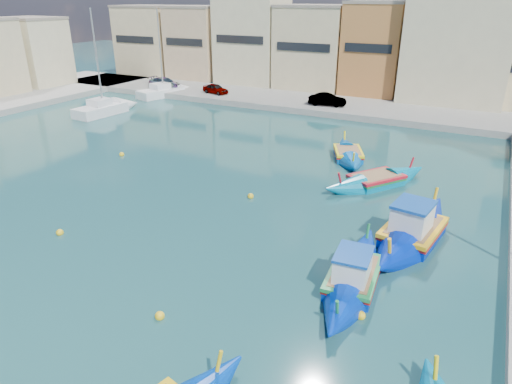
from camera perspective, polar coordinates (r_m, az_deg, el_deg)
The scene contains 12 objects.
ground at distance 22.24m, azimuth -16.64°, elevation -6.87°, with size 160.00×160.00×0.00m, color #174045.
north_quay at distance 48.65m, azimuth 10.21°, elevation 10.50°, with size 80.00×8.00×0.60m, color gray.
north_townhouses at distance 53.56m, azimuth 20.21°, elevation 15.75°, with size 83.20×7.87×10.19m.
church_block at distance 53.57m, azimuth 24.52°, elevation 18.83°, with size 10.00×10.00×19.10m.
parked_cars at distance 52.64m, azimuth -4.55°, elevation 12.75°, with size 24.53×2.11×1.24m.
luzzu_turquoise_cabin at distance 19.18m, azimuth 12.04°, elevation -10.46°, with size 2.51×8.44×2.67m.
luzzu_blue_cabin at distance 23.15m, azimuth 18.98°, elevation -4.82°, with size 3.53×9.34×3.23m.
luzzu_cyan_mid at distance 29.21m, azimuth 14.78°, elevation 1.31°, with size 6.09×7.66×2.37m.
luzzu_green at distance 33.67m, azimuth 11.43°, elevation 4.55°, with size 4.55×7.22×2.24m.
yacht_north at distance 56.16m, azimuth -10.42°, elevation 12.29°, with size 4.18×8.02×10.31m.
yacht_midnorth at distance 48.97m, azimuth -17.40°, elevation 10.04°, with size 2.85×7.64×10.62m.
mooring_buoys at distance 25.09m, azimuth -4.80°, elevation -2.10°, with size 21.01×22.12×0.36m.
Camera 1 is at (14.10, -13.36, 10.83)m, focal length 32.00 mm.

